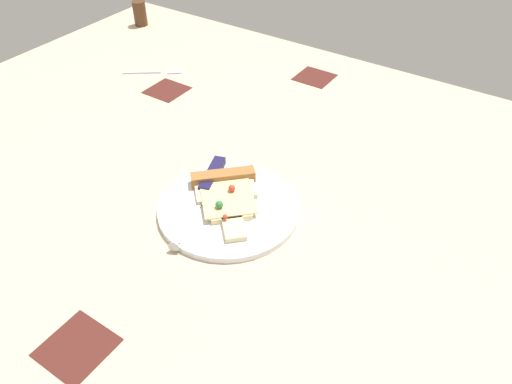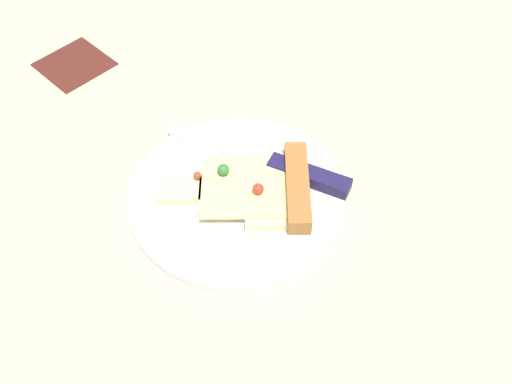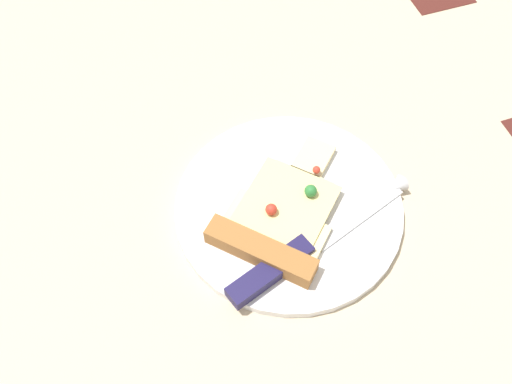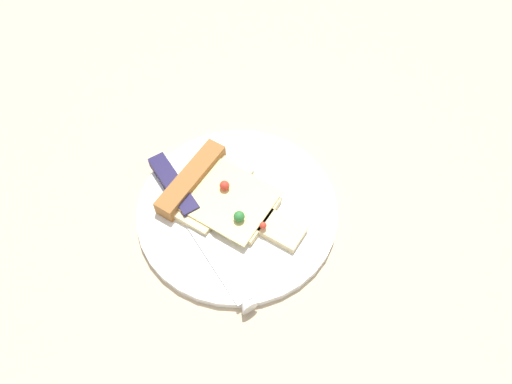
{
  "view_description": "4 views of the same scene",
  "coord_description": "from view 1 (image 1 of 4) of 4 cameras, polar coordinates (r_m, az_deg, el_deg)",
  "views": [
    {
      "loc": [
        48.29,
        -43.08,
        61.0
      ],
      "look_at": [
        10.75,
        13.27,
        3.59
      ],
      "focal_mm": 35.27,
      "sensor_mm": 36.0,
      "label": 1
    },
    {
      "loc": [
        36.54,
        41.25,
        54.9
      ],
      "look_at": [
        7.07,
        12.67,
        3.69
      ],
      "focal_mm": 41.62,
      "sensor_mm": 36.0,
      "label": 2
    },
    {
      "loc": [
        -21.61,
        23.33,
        53.69
      ],
      "look_at": [
        9.17,
        12.9,
        2.5
      ],
      "focal_mm": 38.9,
      "sensor_mm": 36.0,
      "label": 3
    },
    {
      "loc": [
        1.89,
        -22.38,
        55.66
      ],
      "look_at": [
        9.67,
        9.67,
        4.15
      ],
      "focal_mm": 35.35,
      "sensor_mm": 36.0,
      "label": 4
    }
  ],
  "objects": [
    {
      "name": "pizza_slice",
      "position": [
        0.91,
        -3.38,
        -0.16
      ],
      "size": [
        17.75,
        17.89,
        2.68
      ],
      "rotation": [
        0.0,
        0.0,
        3.92
      ],
      "color": "beige",
      "rests_on": "plate"
    },
    {
      "name": "knife",
      "position": [
        0.93,
        -6.07,
        0.25
      ],
      "size": [
        9.82,
        23.37,
        2.45
      ],
      "rotation": [
        0.0,
        0.0,
        3.47
      ],
      "color": "silver",
      "rests_on": "plate"
    },
    {
      "name": "pepper_shaker",
      "position": [
        1.66,
        -13.04,
        19.14
      ],
      "size": [
        3.92,
        3.92,
        7.3
      ],
      "primitive_type": "cylinder",
      "color": "#4C2D19",
      "rests_on": "ground_plane"
    },
    {
      "name": "ground_plane",
      "position": [
        0.9,
        -10.47,
        -4.57
      ],
      "size": [
        157.56,
        157.56,
        3.0
      ],
      "color": "#C6B293",
      "rests_on": "ground"
    },
    {
      "name": "fork",
      "position": [
        1.37,
        -11.31,
        13.31
      ],
      "size": [
        13.37,
        10.55,
        0.8
      ],
      "rotation": [
        0.0,
        0.0,
        5.35
      ],
      "color": "silver",
      "rests_on": "ground_plane"
    },
    {
      "name": "plate",
      "position": [
        0.9,
        -3.11,
        -1.88
      ],
      "size": [
        25.33,
        25.33,
        1.16
      ],
      "primitive_type": "cylinder",
      "color": "silver",
      "rests_on": "ground_plane"
    }
  ]
}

